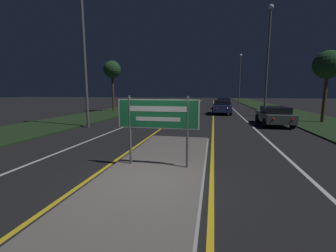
% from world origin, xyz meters
% --- Properties ---
extents(ground_plane, '(160.00, 160.00, 0.00)m').
position_xyz_m(ground_plane, '(0.00, 0.00, 0.00)').
color(ground_plane, black).
extents(median_island, '(2.84, 9.11, 0.10)m').
position_xyz_m(median_island, '(0.00, 0.92, 0.04)').
color(median_island, '#999993').
rests_on(median_island, ground_plane).
extents(verge_left, '(5.00, 100.00, 0.08)m').
position_xyz_m(verge_left, '(-9.50, 20.00, 0.04)').
color(verge_left, '#1E3319').
rests_on(verge_left, ground_plane).
extents(verge_right, '(5.00, 100.00, 0.08)m').
position_xyz_m(verge_right, '(9.50, 20.00, 0.04)').
color(verge_right, '#1E3319').
rests_on(verge_right, ground_plane).
extents(centre_line_yellow_left, '(0.12, 70.00, 0.01)m').
position_xyz_m(centre_line_yellow_left, '(-1.61, 25.00, 0.00)').
color(centre_line_yellow_left, gold).
rests_on(centre_line_yellow_left, ground_plane).
extents(centre_line_yellow_right, '(0.12, 70.00, 0.01)m').
position_xyz_m(centre_line_yellow_right, '(1.61, 25.00, 0.00)').
color(centre_line_yellow_right, gold).
rests_on(centre_line_yellow_right, ground_plane).
extents(lane_line_white_left, '(0.12, 70.00, 0.01)m').
position_xyz_m(lane_line_white_left, '(-4.20, 25.00, 0.00)').
color(lane_line_white_left, silver).
rests_on(lane_line_white_left, ground_plane).
extents(lane_line_white_right, '(0.12, 70.00, 0.01)m').
position_xyz_m(lane_line_white_right, '(4.20, 25.00, 0.00)').
color(lane_line_white_right, silver).
rests_on(lane_line_white_right, ground_plane).
extents(edge_line_white_left, '(0.10, 70.00, 0.01)m').
position_xyz_m(edge_line_white_left, '(-7.20, 25.00, 0.00)').
color(edge_line_white_left, silver).
rests_on(edge_line_white_left, ground_plane).
extents(edge_line_white_right, '(0.10, 70.00, 0.01)m').
position_xyz_m(edge_line_white_right, '(7.20, 25.00, 0.00)').
color(edge_line_white_right, silver).
rests_on(edge_line_white_right, ground_plane).
extents(highway_sign, '(2.44, 0.07, 2.10)m').
position_xyz_m(highway_sign, '(0.00, 0.91, 1.59)').
color(highway_sign, '#56565B').
rests_on(highway_sign, median_island).
extents(streetlight_left_near, '(0.52, 0.52, 9.85)m').
position_xyz_m(streetlight_left_near, '(-6.42, 7.76, 6.24)').
color(streetlight_left_near, '#56565B').
rests_on(streetlight_left_near, ground_plane).
extents(streetlight_right_near, '(0.45, 0.45, 9.95)m').
position_xyz_m(streetlight_right_near, '(6.33, 17.14, 5.90)').
color(streetlight_right_near, '#56565B').
rests_on(streetlight_right_near, ground_plane).
extents(streetlight_right_far, '(0.48, 0.48, 9.03)m').
position_xyz_m(streetlight_right_far, '(6.16, 38.31, 5.57)').
color(streetlight_right_far, '#56565B').
rests_on(streetlight_right_far, ground_plane).
extents(car_receding_0, '(1.89, 4.15, 1.30)m').
position_xyz_m(car_receding_0, '(5.73, 11.12, 0.70)').
color(car_receding_0, '#4C514C').
rests_on(car_receding_0, ground_plane).
extents(car_receding_1, '(1.89, 4.14, 1.46)m').
position_xyz_m(car_receding_1, '(2.43, 18.45, 0.77)').
color(car_receding_1, navy).
rests_on(car_receding_1, ground_plane).
extents(car_receding_2, '(1.96, 4.76, 1.44)m').
position_xyz_m(car_receding_2, '(2.90, 26.40, 0.78)').
color(car_receding_2, navy).
rests_on(car_receding_2, ground_plane).
extents(car_approaching_0, '(1.98, 4.77, 1.38)m').
position_xyz_m(car_approaching_0, '(-2.33, 11.72, 0.75)').
color(car_approaching_0, '#4C514C').
rests_on(car_approaching_0, ground_plane).
extents(car_approaching_1, '(1.88, 4.35, 1.41)m').
position_xyz_m(car_approaching_1, '(-2.35, 22.46, 0.74)').
color(car_approaching_1, black).
rests_on(car_approaching_1, ground_plane).
extents(roadside_palm_left, '(1.92, 1.92, 5.67)m').
position_xyz_m(roadside_palm_left, '(-9.70, 18.66, 4.70)').
color(roadside_palm_left, '#4C3823').
rests_on(roadside_palm_left, verge_left).
extents(roadside_palm_right, '(2.00, 2.00, 5.16)m').
position_xyz_m(roadside_palm_right, '(9.55, 13.03, 4.18)').
color(roadside_palm_right, '#4C3823').
rests_on(roadside_palm_right, verge_right).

